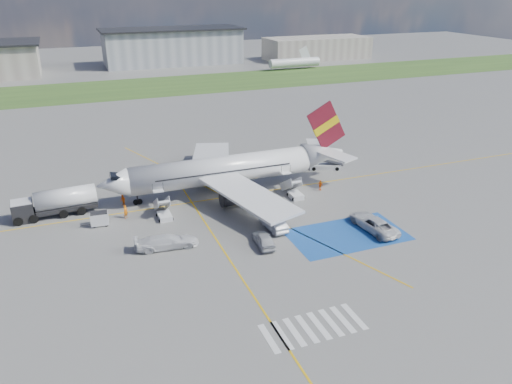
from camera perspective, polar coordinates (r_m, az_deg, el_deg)
ground at (r=60.12m, az=0.16°, el=-4.86°), size 400.00×400.00×0.00m
grass_strip at (r=148.45m, az=-13.63°, el=11.48°), size 400.00×30.00×0.01m
taxiway_line_main at (r=70.32m, az=-3.41°, el=-0.59°), size 120.00×0.20×0.01m
taxiway_line_cross at (r=50.56m, az=-0.99°, el=-10.77°), size 0.20×60.00×0.01m
taxiway_line_diag at (r=70.32m, az=-3.41°, el=-0.59°), size 20.71×56.45×0.01m
staging_box at (r=61.02m, az=10.37°, el=-4.83°), size 14.00×8.00×0.01m
crosswalk at (r=45.73m, az=6.53°, el=-15.10°), size 9.00×4.00×0.01m
terminal_centre at (r=189.92m, az=-9.51°, el=16.04°), size 48.00×18.00×12.00m
terminal_east at (r=202.46m, az=6.98°, el=16.03°), size 40.00×16.00×8.00m
airliner at (r=71.25m, az=-2.82°, el=2.69°), size 36.81×32.95×11.92m
airstairs_fwd at (r=65.10m, az=-10.49°, el=-2.38°), size 1.90×5.20×3.60m
airstairs_aft at (r=70.34m, az=4.40°, el=-0.06°), size 1.90×5.20×3.60m
fuel_tanker at (r=69.31m, az=-21.92°, el=-1.35°), size 10.44×3.48×3.51m
gpu_cart at (r=64.88m, az=-17.44°, el=-3.01°), size 2.26×1.56×1.79m
belt_loader at (r=81.38m, az=7.91°, el=2.88°), size 5.51×3.45×1.60m
car_silver_a at (r=57.39m, az=0.89°, el=-5.43°), size 2.23×4.71×1.55m
car_silver_b at (r=61.09m, az=2.03°, el=-3.54°), size 2.03×5.05×1.63m
van_white_a at (r=62.49m, az=13.31°, el=-3.29°), size 3.06×5.93×2.16m
van_white_b at (r=57.68m, az=-10.21°, el=-5.37°), size 5.57×2.71×2.11m
crew_fwd at (r=65.93m, az=-14.68°, el=-2.18°), size 0.77×0.75×1.78m
crew_nose at (r=69.61m, az=-14.97°, el=-0.93°), size 0.86×0.94×1.57m
crew_aft at (r=72.81m, az=7.36°, el=0.77°), size 0.75×0.98×1.55m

